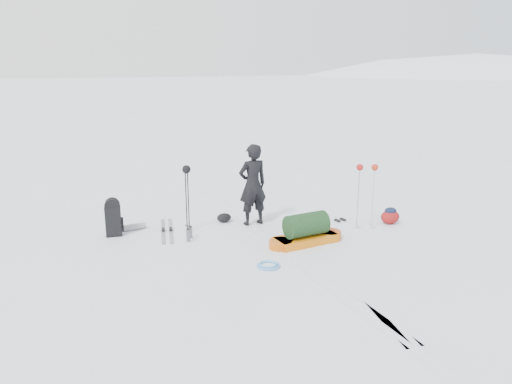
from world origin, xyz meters
The scene contains 14 objects.
ground centered at (0.00, 0.00, 0.00)m, with size 200.00×200.00×0.00m, color white.
snow_hill_backdrop centered at (62.69, 84.02, -69.02)m, with size 359.50×192.00×162.45m.
ski_tracks centered at (0.61, 0.88, 0.00)m, with size 3.38×17.97×0.01m.
skier centered at (0.05, 0.78, 0.96)m, with size 0.70×0.46×1.93m, color black.
pulk_sled centered at (0.69, -0.79, 0.25)m, with size 1.79×0.75×0.67m.
expedition_rucksack centered at (-3.05, 1.11, 0.39)m, with size 0.91×0.49×0.86m.
ski_poles_black centered at (-1.49, 0.84, 1.25)m, with size 0.19×0.22×1.53m.
ski_poles_silver centered at (2.36, -0.41, 1.28)m, with size 0.47×0.28×1.53m.
touring_skis_grey centered at (-1.95, 0.98, 0.01)m, with size 0.51×1.73×0.06m.
touring_skis_white centered at (2.10, 0.25, 0.01)m, with size 0.54×1.74×0.06m.
rope_coil centered at (-0.50, -1.67, 0.03)m, with size 0.59×0.59×0.05m.
small_daypack centered at (3.14, -0.29, 0.19)m, with size 0.58×0.54×0.40m.
thermos_pair centered at (-1.59, 0.25, 0.14)m, with size 0.19×0.30×0.30m.
stuff_sack centered at (-0.54, 1.17, 0.11)m, with size 0.41×0.35×0.22m.
Camera 1 is at (-3.70, -9.83, 3.81)m, focal length 35.00 mm.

